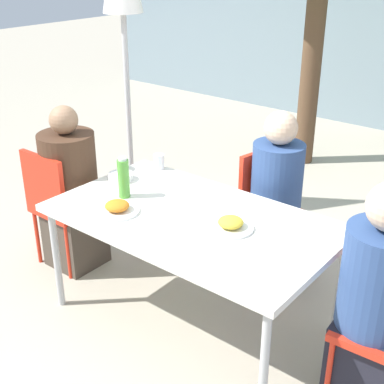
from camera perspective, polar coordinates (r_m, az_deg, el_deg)
The scene contains 12 objects.
ground_plane at distance 3.43m, azimuth 0.00°, elevation -13.35°, with size 24.00×24.00×0.00m, color #B2A893.
dining_table at distance 3.06m, azimuth 0.00°, elevation -3.38°, with size 1.63×0.94×0.72m.
chair_left at distance 3.80m, azimuth -14.10°, elevation -0.87°, with size 0.40×0.40×0.88m.
person_left at distance 3.80m, azimuth -12.74°, elevation -0.24°, with size 0.38×0.38×1.18m.
person_right at distance 2.73m, azimuth 18.91°, elevation -11.37°, with size 0.36×0.36×1.20m.
chair_far at distance 3.68m, azimuth 8.39°, elevation -1.25°, with size 0.46×0.46×0.88m.
person_far at distance 3.57m, azimuth 8.88°, elevation -1.19°, with size 0.35×0.35×1.20m.
plate_0 at distance 2.89m, azimuth 4.14°, elevation -3.49°, with size 0.25×0.25×0.07m.
plate_1 at distance 3.09m, azimuth -7.98°, elevation -1.71°, with size 0.25×0.25×0.07m.
bottle at distance 3.24m, azimuth -7.31°, elevation 1.49°, with size 0.07×0.07×0.26m.
drinking_cup at distance 3.66m, azimuth -3.56°, elevation 3.24°, with size 0.08×0.08×0.10m.
salad_bowl at distance 3.52m, azimuth -7.61°, elevation 1.63°, with size 0.16×0.16×0.05m.
Camera 1 is at (1.68, -2.10, 2.12)m, focal length 50.00 mm.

